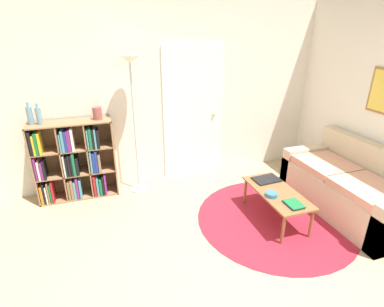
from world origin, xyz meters
TOP-DOWN VIEW (x-y plane):
  - ground_plane at (0.00, 0.00)m, footprint 14.00×14.00m
  - wall_back at (0.01, 2.60)m, footprint 7.41×0.11m
  - wall_right at (2.23, 1.28)m, footprint 0.08×5.58m
  - rug at (0.80, 1.02)m, footprint 1.93×1.93m
  - bookshelf at (-1.54, 2.39)m, footprint 1.04×0.34m
  - floor_lamp at (-0.69, 2.28)m, footprint 0.30×0.30m
  - couch at (1.84, 0.93)m, footprint 0.82×1.72m
  - coffee_table at (0.79, 1.03)m, footprint 0.44×0.95m
  - laptop at (0.82, 1.32)m, footprint 0.35×0.25m
  - bowl at (0.66, 0.95)m, footprint 0.13×0.13m
  - book_stack_on_table at (0.80, 0.71)m, footprint 0.17×0.22m
  - bottle_left at (-1.94, 2.41)m, footprint 0.07×0.07m
  - bottle_middle at (-1.84, 2.38)m, footprint 0.07×0.07m
  - vase_on_shelf at (-1.15, 2.39)m, footprint 0.12×0.12m

SIDE VIEW (x-z plane):
  - ground_plane at x=0.00m, z-range 0.00..0.00m
  - rug at x=0.80m, z-range 0.00..0.01m
  - couch at x=1.84m, z-range -0.13..0.73m
  - coffee_table at x=0.79m, z-range 0.15..0.54m
  - laptop at x=0.82m, z-range 0.39..0.41m
  - book_stack_on_table at x=0.80m, z-range 0.39..0.42m
  - bowl at x=0.66m, z-range 0.39..0.43m
  - bookshelf at x=-1.54m, z-range -0.03..1.06m
  - vase_on_shelf at x=-1.15m, z-range 1.08..1.25m
  - bottle_middle at x=-1.84m, z-range 1.06..1.32m
  - bottle_left at x=-1.94m, z-range 1.06..1.34m
  - wall_back at x=0.01m, z-range -0.01..2.59m
  - wall_right at x=2.23m, z-range 0.00..2.60m
  - floor_lamp at x=-0.69m, z-range 0.66..2.55m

